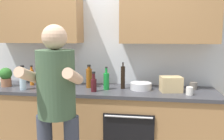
# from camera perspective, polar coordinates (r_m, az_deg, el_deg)

# --- Properties ---
(back_wall_unit) EXTENTS (4.00, 0.38, 2.50)m
(back_wall_unit) POSITION_cam_1_polar(r_m,az_deg,el_deg) (3.09, -2.53, 7.45)
(back_wall_unit) COLOR silver
(back_wall_unit) RESTS_ON ground
(counter) EXTENTS (2.84, 0.67, 0.90)m
(counter) POSITION_cam_1_polar(r_m,az_deg,el_deg) (3.02, -3.36, -12.84)
(counter) COLOR #A37547
(counter) RESTS_ON ground
(person_standing) EXTENTS (0.49, 0.45, 1.64)m
(person_standing) POSITION_cam_1_polar(r_m,az_deg,el_deg) (2.19, -13.29, -7.22)
(person_standing) COLOR #383D4C
(person_standing) RESTS_ON ground
(bottle_soy) EXTENTS (0.05, 0.05, 0.32)m
(bottle_soy) POSITION_cam_1_polar(r_m,az_deg,el_deg) (2.86, 2.66, -1.77)
(bottle_soy) COLOR black
(bottle_soy) RESTS_ON counter
(bottle_hotsauce) EXTENTS (0.05, 0.05, 0.33)m
(bottle_hotsauce) POSITION_cam_1_polar(r_m,az_deg,el_deg) (3.13, -17.51, -1.23)
(bottle_hotsauce) COLOR red
(bottle_hotsauce) RESTS_ON counter
(bottle_wine) EXTENTS (0.07, 0.07, 0.23)m
(bottle_wine) POSITION_cam_1_polar(r_m,az_deg,el_deg) (2.73, -4.46, -3.36)
(bottle_wine) COLOR #471419
(bottle_wine) RESTS_ON counter
(bottle_oil) EXTENTS (0.07, 0.07, 0.29)m
(bottle_oil) POSITION_cam_1_polar(r_m,az_deg,el_deg) (2.99, -12.24, -1.96)
(bottle_oil) COLOR olive
(bottle_oil) RESTS_ON counter
(bottle_water) EXTENTS (0.08, 0.08, 0.29)m
(bottle_water) POSITION_cam_1_polar(r_m,az_deg,el_deg) (3.00, -20.82, -2.08)
(bottle_water) COLOR silver
(bottle_water) RESTS_ON counter
(bottle_soda) EXTENTS (0.07, 0.07, 0.28)m
(bottle_soda) POSITION_cam_1_polar(r_m,az_deg,el_deg) (2.82, -1.39, -2.58)
(bottle_soda) COLOR #198C33
(bottle_soda) RESTS_ON counter
(bottle_juice) EXTENTS (0.05, 0.05, 0.26)m
(bottle_juice) POSITION_cam_1_polar(r_m,az_deg,el_deg) (3.24, -18.86, -1.53)
(bottle_juice) COLOR orange
(bottle_juice) RESTS_ON counter
(bottle_syrup) EXTENTS (0.07, 0.07, 0.29)m
(bottle_syrup) POSITION_cam_1_polar(r_m,az_deg,el_deg) (2.93, -5.58, -1.84)
(bottle_syrup) COLOR #8C4C14
(bottle_syrup) RESTS_ON counter
(cup_ceramic) EXTENTS (0.07, 0.07, 0.10)m
(cup_ceramic) POSITION_cam_1_polar(r_m,az_deg,el_deg) (2.94, -14.10, -3.56)
(cup_ceramic) COLOR #BF4C47
(cup_ceramic) RESTS_ON counter
(cup_stoneware) EXTENTS (0.09, 0.09, 0.09)m
(cup_stoneware) POSITION_cam_1_polar(r_m,az_deg,el_deg) (3.00, 19.10, -3.63)
(cup_stoneware) COLOR slate
(cup_stoneware) RESTS_ON counter
(cup_coffee) EXTENTS (0.07, 0.07, 0.09)m
(cup_coffee) POSITION_cam_1_polar(r_m,az_deg,el_deg) (2.72, 18.27, -4.86)
(cup_coffee) COLOR white
(cup_coffee) RESTS_ON counter
(mixing_bowl) EXTENTS (0.25, 0.25, 0.08)m
(mixing_bowl) POSITION_cam_1_polar(r_m,az_deg,el_deg) (2.85, 7.03, -3.88)
(mixing_bowl) COLOR silver
(mixing_bowl) RESTS_ON counter
(potted_herb) EXTENTS (0.15, 0.15, 0.24)m
(potted_herb) POSITION_cam_1_polar(r_m,az_deg,el_deg) (3.28, -24.32, -1.39)
(potted_herb) COLOR #9E6647
(potted_herb) RESTS_ON counter
(grocery_bag_bread) EXTENTS (0.27, 0.22, 0.18)m
(grocery_bag_bread) POSITION_cam_1_polar(r_m,az_deg,el_deg) (2.80, 14.10, -3.35)
(grocery_bag_bread) COLOR tan
(grocery_bag_bread) RESTS_ON counter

